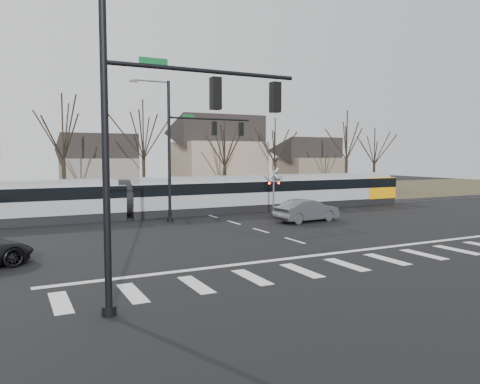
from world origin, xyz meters
name	(u,v)px	position (x,y,z in m)	size (l,w,h in m)	color
ground	(315,247)	(0.00, 0.00, 0.00)	(140.00, 140.00, 0.00)	black
grass_verge	(150,198)	(0.00, 32.00, 0.01)	(140.00, 28.00, 0.01)	#38331E
crosswalk	(367,262)	(0.00, -4.00, 0.01)	(27.00, 2.60, 0.01)	silver
stop_line	(337,253)	(0.00, -1.80, 0.01)	(28.00, 0.35, 0.01)	silver
lane_dashes	(203,213)	(0.00, 16.00, 0.01)	(0.18, 30.00, 0.01)	silver
rail_pair	(204,213)	(0.00, 15.80, 0.03)	(90.00, 1.52, 0.06)	#59595E
tram	(202,194)	(-0.01, 16.00, 1.68)	(40.64, 3.02, 3.08)	gray
sedan	(307,210)	(5.06, 8.08, 0.82)	(5.18, 2.34, 1.65)	#3E3E44
signal_pole_near_left	(157,129)	(-10.41, -6.00, 5.70)	(9.28, 0.44, 10.20)	black
signal_pole_far	(190,144)	(-2.41, 12.50, 5.70)	(9.28, 0.44, 10.20)	black
rail_crossing_signal	(274,192)	(5.00, 12.79, 1.89)	(1.08, 0.36, 4.00)	#59595B
tree_row	(184,154)	(2.00, 26.00, 5.00)	(59.20, 7.20, 10.00)	black
house_b	(98,163)	(-5.00, 36.00, 3.97)	(8.64, 7.56, 7.65)	slate
house_c	(218,152)	(9.00, 33.00, 5.23)	(10.80, 8.64, 10.10)	gray
house_d	(309,162)	(24.00, 35.00, 3.97)	(8.64, 7.56, 7.65)	#695B4D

